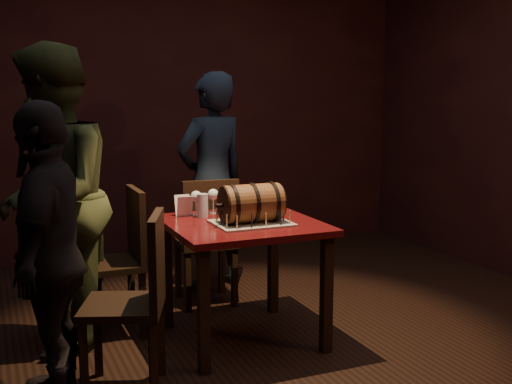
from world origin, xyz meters
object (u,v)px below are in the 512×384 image
at_px(pint_of_ale, 203,206).
at_px(chair_left_front, 138,293).
at_px(barrel_cake, 251,203).
at_px(wine_glass_right, 237,195).
at_px(person_left_rear, 52,200).
at_px(person_left_front, 49,257).
at_px(chair_left_rear, 121,253).
at_px(wine_glass_mid, 213,196).
at_px(pub_table, 242,239).
at_px(wine_glass_left, 196,198).
at_px(chair_back, 208,235).
at_px(person_back, 212,182).

xyz_separation_m(pint_of_ale, chair_left_front, (-0.57, -0.65, -0.30)).
bearing_deg(barrel_cake, wine_glass_right, 81.67).
bearing_deg(person_left_rear, barrel_cake, 85.70).
distance_m(person_left_rear, person_left_front, 0.77).
distance_m(pint_of_ale, person_left_front, 1.19).
distance_m(barrel_cake, pint_of_ale, 0.38).
bearing_deg(pint_of_ale, chair_left_rear, 158.20).
distance_m(wine_glass_mid, chair_left_rear, 0.69).
height_order(chair_left_rear, chair_left_front, same).
xyz_separation_m(barrel_cake, wine_glass_right, (0.05, 0.37, -0.01)).
distance_m(pint_of_ale, chair_left_rear, 0.60).
relative_size(pub_table, pint_of_ale, 6.00).
relative_size(chair_left_rear, person_left_front, 0.62).
xyz_separation_m(wine_glass_mid, pint_of_ale, (-0.11, -0.10, -0.04)).
height_order(wine_glass_left, chair_back, chair_back).
distance_m(chair_left_front, person_left_rear, 0.90).
height_order(wine_glass_left, wine_glass_right, same).
height_order(wine_glass_mid, pint_of_ale, wine_glass_mid).
height_order(barrel_cake, chair_back, barrel_cake).
bearing_deg(chair_left_rear, chair_left_front, -95.64).
xyz_separation_m(pub_table, person_back, (0.18, 1.10, 0.20)).
relative_size(wine_glass_left, pint_of_ale, 1.07).
height_order(pub_table, person_back, person_back).
bearing_deg(person_left_front, chair_left_front, 108.71).
bearing_deg(person_left_rear, pub_table, 89.18).
bearing_deg(chair_left_rear, wine_glass_mid, -8.85).
distance_m(wine_glass_right, person_left_rear, 1.16).
height_order(pub_table, chair_back, chair_back).
distance_m(pub_table, person_left_rear, 1.16).
relative_size(chair_back, chair_left_front, 1.00).
xyz_separation_m(wine_glass_left, person_left_front, (-0.97, -0.72, -0.12)).
height_order(pub_table, wine_glass_right, wine_glass_right).
bearing_deg(wine_glass_mid, person_left_front, -145.49).
relative_size(chair_left_front, person_left_front, 0.62).
bearing_deg(person_left_rear, wine_glass_right, 104.27).
relative_size(pub_table, chair_back, 0.97).
bearing_deg(chair_back, chair_left_rear, -158.09).
xyz_separation_m(pub_table, wine_glass_mid, (-0.07, 0.33, 0.23)).
relative_size(barrel_cake, wine_glass_right, 2.56).
relative_size(pub_table, wine_glass_right, 5.59).
height_order(chair_left_front, person_left_rear, person_left_rear).
relative_size(pub_table, wine_glass_left, 5.59).
relative_size(barrel_cake, person_left_front, 0.27).
relative_size(wine_glass_right, chair_left_rear, 0.17).
relative_size(wine_glass_mid, chair_left_front, 0.17).
bearing_deg(barrel_cake, wine_glass_left, 120.64).
xyz_separation_m(chair_back, person_left_rear, (-1.09, -0.37, 0.39)).
distance_m(chair_left_front, person_left_front, 0.48).
height_order(barrel_cake, person_left_front, person_left_front).
bearing_deg(barrel_cake, person_left_rear, 159.94).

